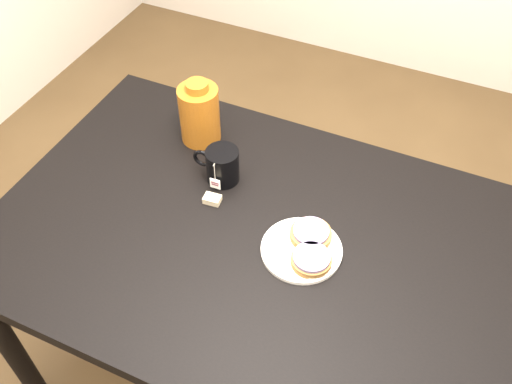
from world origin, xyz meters
TOP-DOWN VIEW (x-y plane):
  - ground_plane at (0.00, 0.00)m, footprint 4.00×4.00m
  - table at (0.00, 0.00)m, footprint 1.40×0.90m
  - plate at (0.10, -0.00)m, footprint 0.20×0.20m
  - bagel_back at (0.11, 0.04)m, footprint 0.12×0.12m
  - bagel_front at (0.14, -0.03)m, footprint 0.10×0.10m
  - mug at (-0.19, 0.14)m, footprint 0.14×0.10m
  - teabag_pouch at (-0.18, 0.06)m, footprint 0.05×0.04m
  - bagel_package at (-0.32, 0.27)m, footprint 0.13×0.13m

SIDE VIEW (x-z plane):
  - ground_plane at x=0.00m, z-range 0.00..0.00m
  - table at x=0.00m, z-range 0.29..1.04m
  - plate at x=0.10m, z-range 0.75..0.77m
  - teabag_pouch at x=-0.18m, z-range 0.75..0.77m
  - bagel_back at x=0.11m, z-range 0.76..0.79m
  - bagel_front at x=0.14m, z-range 0.76..0.79m
  - mug at x=-0.19m, z-range 0.75..0.85m
  - bagel_package at x=-0.32m, z-range 0.74..0.94m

